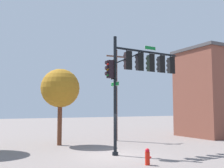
{
  "coord_description": "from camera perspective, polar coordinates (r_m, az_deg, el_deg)",
  "views": [
    {
      "loc": [
        -7.82,
        -14.18,
        2.86
      ],
      "look_at": [
        -0.17,
        0.09,
        4.33
      ],
      "focal_mm": 42.15,
      "sensor_mm": 36.0,
      "label": 1
    }
  ],
  "objects": [
    {
      "name": "ground_plane",
      "position": [
        16.44,
        0.7,
        -15.22
      ],
      "size": [
        120.0,
        120.0,
        0.0
      ],
      "primitive_type": "plane",
      "color": "gray"
    },
    {
      "name": "signal_pole_assembly",
      "position": [
        17.42,
        5.78,
        3.12
      ],
      "size": [
        5.8,
        1.01,
        7.34
      ],
      "color": "black",
      "rests_on": "ground_plane"
    },
    {
      "name": "utility_pole",
      "position": [
        23.33,
        0.85,
        -1.97
      ],
      "size": [
        1.8,
        0.28,
        8.07
      ],
      "color": "brown",
      "rests_on": "ground_plane"
    },
    {
      "name": "fire_hydrant",
      "position": [
        13.83,
        7.71,
        -15.36
      ],
      "size": [
        0.33,
        0.24,
        0.83
      ],
      "color": "red",
      "rests_on": "ground_plane"
    },
    {
      "name": "tree_mid",
      "position": [
        20.97,
        -11.16,
        -0.98
      ],
      "size": [
        3.02,
        3.02,
        5.92
      ],
      "color": "brown",
      "rests_on": "ground_plane"
    },
    {
      "name": "brick_building",
      "position": [
        29.08,
        21.26,
        -1.72
      ],
      "size": [
        6.75,
        5.55,
        8.86
      ],
      "color": "brown",
      "rests_on": "ground_plane"
    }
  ]
}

